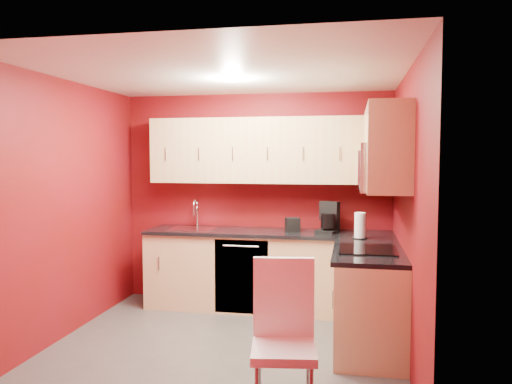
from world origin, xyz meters
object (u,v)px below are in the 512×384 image
(dining_chair, at_px, (284,341))
(napkin_holder, at_px, (293,225))
(paper_towel, at_px, (360,226))
(microwave, at_px, (382,167))
(sink, at_px, (193,226))
(coffee_maker, at_px, (327,217))

(dining_chair, bearing_deg, napkin_holder, 87.21)
(paper_towel, distance_m, dining_chair, 2.13)
(microwave, relative_size, sink, 1.46)
(coffee_maker, xyz_separation_m, paper_towel, (0.35, -0.33, -0.04))
(napkin_holder, xyz_separation_m, paper_towel, (0.74, -0.34, 0.06))
(microwave, xyz_separation_m, paper_towel, (-0.17, 0.65, -0.62))
(sink, bearing_deg, microwave, -25.60)
(microwave, distance_m, coffee_maker, 1.25)
(sink, relative_size, paper_towel, 1.94)
(napkin_holder, relative_size, paper_towel, 0.58)
(dining_chair, bearing_deg, coffee_maker, 77.67)
(coffee_maker, bearing_deg, microwave, -44.15)
(napkin_holder, height_order, dining_chair, napkin_holder)
(coffee_maker, bearing_deg, napkin_holder, -164.13)
(paper_towel, relative_size, dining_chair, 0.26)
(napkin_holder, height_order, paper_towel, paper_towel)
(napkin_holder, bearing_deg, paper_towel, -24.66)
(microwave, bearing_deg, sink, 154.40)
(microwave, bearing_deg, napkin_holder, 132.68)
(napkin_holder, bearing_deg, sink, 179.34)
(sink, height_order, dining_chair, sink)
(microwave, distance_m, dining_chair, 1.90)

